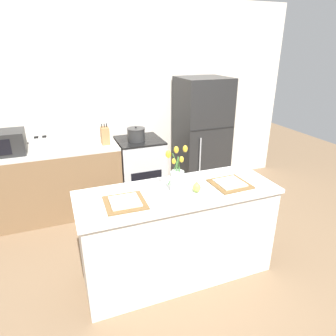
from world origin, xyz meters
name	(u,v)px	position (x,y,z in m)	size (l,w,h in m)	color
ground_plane	(177,271)	(0.00, 0.00, 0.00)	(10.00, 10.00, 0.00)	brown
back_wall	(123,103)	(0.00, 2.00, 1.35)	(5.20, 0.08, 2.70)	silver
kitchen_island	(178,233)	(0.00, 0.00, 0.45)	(1.80, 0.66, 0.91)	silver
back_counter	(54,183)	(-1.06, 1.60, 0.46)	(1.68, 0.60, 0.92)	brown
stove_range	(140,170)	(0.10, 1.60, 0.46)	(0.60, 0.61, 0.92)	#B2B5B7
refrigerator	(201,137)	(1.05, 1.60, 0.85)	(0.68, 0.67, 1.70)	black
flower_vase	(177,177)	(-0.02, -0.01, 1.04)	(0.18, 0.18, 0.41)	silver
pear_figurine	(197,187)	(0.14, -0.08, 0.95)	(0.07, 0.07, 0.12)	#9EBC47
plate_setting_left	(125,202)	(-0.50, -0.06, 0.92)	(0.34, 0.34, 0.02)	brown
plate_setting_right	(230,184)	(0.50, -0.06, 0.92)	(0.34, 0.34, 0.02)	brown
toaster	(41,144)	(-1.13, 1.58, 1.00)	(0.28, 0.18, 0.17)	silver
cooking_pot	(136,134)	(0.05, 1.56, 1.00)	(0.24, 0.24, 0.19)	#2D2D2D
microwave	(3,143)	(-1.54, 1.60, 1.05)	(0.48, 0.37, 0.27)	black
knife_block	(105,136)	(-0.36, 1.56, 1.03)	(0.10, 0.14, 0.27)	#A37547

